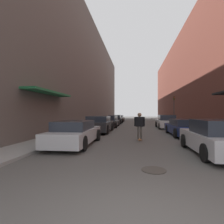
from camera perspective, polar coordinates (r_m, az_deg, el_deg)
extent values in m
plane|color=#4C4947|center=(21.01, 8.05, -4.65)|extent=(102.73, 102.73, 0.00)
cube|color=gray|center=(26.13, -3.24, -3.64)|extent=(1.80, 46.69, 0.12)
cube|color=gray|center=(26.19, 19.13, -3.62)|extent=(1.80, 46.69, 0.12)
cube|color=#564C47|center=(27.36, -9.34, 11.74)|extent=(4.00, 46.69, 14.57)
cube|color=#1E6038|center=(11.82, -19.72, 5.95)|extent=(1.00, 4.80, 0.12)
cube|color=brown|center=(27.30, 25.19, 9.90)|extent=(4.00, 46.69, 12.82)
cube|color=#B7B7BC|center=(9.19, -11.71, -7.39)|extent=(1.84, 4.66, 0.61)
cube|color=#232833|center=(8.93, -12.20, -4.24)|extent=(1.58, 2.44, 0.44)
cylinder|color=black|center=(10.84, -13.44, -7.12)|extent=(0.18, 0.66, 0.66)
cylinder|color=black|center=(10.36, -4.61, -7.44)|extent=(0.18, 0.66, 0.66)
cylinder|color=black|center=(8.25, -20.67, -9.30)|extent=(0.18, 0.66, 0.66)
cylinder|color=black|center=(7.61, -9.22, -10.09)|extent=(0.18, 0.66, 0.66)
cube|color=#232326|center=(14.81, -4.13, -4.43)|extent=(1.93, 4.65, 0.70)
cube|color=#232833|center=(14.55, -4.32, -2.23)|extent=(1.67, 2.43, 0.45)
cylinder|color=black|center=(16.42, -6.24, -4.67)|extent=(0.18, 0.71, 0.71)
cylinder|color=black|center=(16.08, 0.10, -4.77)|extent=(0.18, 0.71, 0.71)
cylinder|color=black|center=(13.66, -9.13, -5.58)|extent=(0.18, 0.71, 0.71)
cylinder|color=black|center=(13.26, -1.52, -5.75)|extent=(0.18, 0.71, 0.71)
cube|color=#232326|center=(20.01, -0.96, -3.57)|extent=(2.06, 4.68, 0.56)
cube|color=#232833|center=(19.76, -1.06, -2.00)|extent=(1.76, 2.45, 0.55)
cylinder|color=black|center=(21.58, -2.87, -3.68)|extent=(0.18, 0.64, 0.64)
cylinder|color=black|center=(21.32, 2.12, -3.73)|extent=(0.18, 0.64, 0.64)
cylinder|color=black|center=(18.78, -4.45, -4.21)|extent=(0.18, 0.64, 0.64)
cylinder|color=black|center=(18.48, 1.28, -4.28)|extent=(0.18, 0.64, 0.64)
cube|color=black|center=(25.89, 1.07, -2.64)|extent=(1.93, 4.39, 0.66)
cube|color=#232833|center=(25.65, 1.02, -1.44)|extent=(1.68, 2.29, 0.43)
cylinder|color=black|center=(27.35, -0.52, -2.86)|extent=(0.18, 0.71, 0.71)
cylinder|color=black|center=(27.15, 3.33, -2.88)|extent=(0.18, 0.71, 0.71)
cylinder|color=black|center=(24.68, -1.41, -3.15)|extent=(0.18, 0.71, 0.71)
cylinder|color=black|center=(24.46, 2.86, -3.18)|extent=(0.18, 0.71, 0.71)
cube|color=#B7B7BC|center=(31.13, 2.20, -2.30)|extent=(1.75, 4.76, 0.57)
cube|color=#232833|center=(30.88, 2.15, -1.42)|extent=(1.53, 2.48, 0.40)
cylinder|color=black|center=(32.69, 0.96, -2.41)|extent=(0.18, 0.72, 0.72)
cylinder|color=black|center=(32.53, 3.93, -2.42)|extent=(0.18, 0.72, 0.72)
cylinder|color=black|center=(29.76, 0.30, -2.64)|extent=(0.18, 0.72, 0.72)
cylinder|color=black|center=(29.60, 3.56, -2.65)|extent=(0.18, 0.72, 0.72)
cube|color=#B7B7BC|center=(8.12, 31.35, -8.24)|extent=(1.96, 4.06, 0.66)
cube|color=#232833|center=(7.88, 31.94, -4.14)|extent=(1.72, 2.12, 0.53)
cylinder|color=black|center=(9.01, 22.49, -8.67)|extent=(0.18, 0.62, 0.62)
cylinder|color=black|center=(6.66, 28.18, -11.71)|extent=(0.18, 0.62, 0.62)
cube|color=navy|center=(13.52, 22.22, -5.17)|extent=(1.85, 4.76, 0.58)
cube|color=#232833|center=(13.26, 22.48, -3.08)|extent=(1.58, 2.49, 0.43)
cylinder|color=black|center=(14.77, 17.59, -5.33)|extent=(0.18, 0.63, 0.63)
cylinder|color=black|center=(15.16, 23.93, -5.19)|extent=(0.18, 0.63, 0.63)
cylinder|color=black|center=(11.92, 20.05, -6.57)|extent=(0.18, 0.63, 0.63)
cylinder|color=black|center=(12.40, 27.77, -6.31)|extent=(0.18, 0.63, 0.63)
cube|color=silver|center=(19.24, 17.26, -3.50)|extent=(1.81, 4.32, 0.69)
cube|color=#232833|center=(19.00, 17.36, -1.71)|extent=(1.56, 2.26, 0.53)
cylinder|color=black|center=(20.44, 14.30, -3.88)|extent=(0.18, 0.64, 0.64)
cylinder|color=black|center=(20.71, 18.94, -3.83)|extent=(0.18, 0.64, 0.64)
cylinder|color=black|center=(17.82, 15.30, -4.43)|extent=(0.18, 0.64, 0.64)
cylinder|color=black|center=(18.12, 20.60, -4.35)|extent=(0.18, 0.64, 0.64)
cube|color=brown|center=(10.55, 8.99, -8.77)|extent=(0.20, 0.78, 0.02)
cylinder|color=beige|center=(10.80, 8.54, -8.77)|extent=(0.03, 0.06, 0.06)
cylinder|color=beige|center=(10.80, 9.36, -8.77)|extent=(0.03, 0.06, 0.06)
cylinder|color=beige|center=(10.30, 8.59, -9.19)|extent=(0.03, 0.06, 0.06)
cylinder|color=beige|center=(10.31, 9.45, -9.18)|extent=(0.03, 0.06, 0.06)
cylinder|color=#47423D|center=(10.50, 8.56, -6.72)|extent=(0.11, 0.11, 0.74)
cylinder|color=#47423D|center=(10.50, 9.41, -6.72)|extent=(0.11, 0.11, 0.74)
cube|color=black|center=(10.44, 8.98, -3.13)|extent=(0.44, 0.20, 0.57)
sphere|color=#8C664C|center=(10.43, 8.98, -0.92)|extent=(0.24, 0.24, 0.24)
cylinder|color=black|center=(10.44, 7.52, -3.13)|extent=(0.09, 0.09, 0.54)
cylinder|color=black|center=(10.45, 10.44, -3.13)|extent=(0.09, 0.09, 0.54)
cylinder|color=#332D28|center=(5.36, 13.49, -17.92)|extent=(0.70, 0.70, 0.02)
cylinder|color=#2D2D2D|center=(22.42, 19.58, 0.39)|extent=(0.10, 0.10, 3.48)
cube|color=#332D0F|center=(22.49, 19.58, 4.25)|extent=(0.16, 0.16, 0.45)
sphere|color=red|center=(22.41, 19.63, 4.55)|extent=(0.11, 0.11, 0.11)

